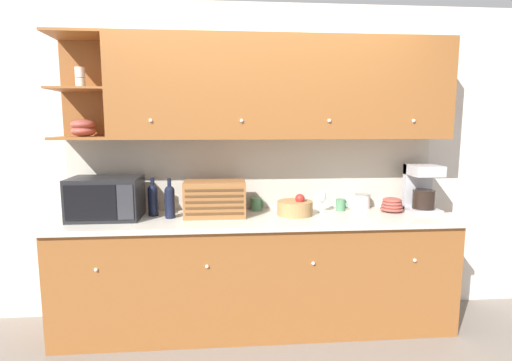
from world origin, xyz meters
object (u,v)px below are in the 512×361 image
(bread_box, at_px, (215,199))
(wine_glass, at_px, (322,197))
(fruit_basket, at_px, (295,208))
(bowl_stack_on_counter, at_px, (392,205))
(mug, at_px, (341,205))
(coffee_maker, at_px, (422,188))
(mug_blue_second, at_px, (257,204))
(second_wine_bottle, at_px, (170,200))
(wine_bottle, at_px, (153,198))
(storage_canister, at_px, (363,201))
(microwave, at_px, (106,198))

(bread_box, xyz_separation_m, wine_glass, (0.87, 0.08, -0.01))
(fruit_basket, xyz_separation_m, bowl_stack_on_counter, (0.82, 0.05, -0.00))
(fruit_basket, bearing_deg, bread_box, 179.41)
(mug, height_order, coffee_maker, coffee_maker)
(wine_glass, bearing_deg, mug, 14.41)
(mug_blue_second, xyz_separation_m, coffee_maker, (1.36, -0.15, 0.14))
(second_wine_bottle, bearing_deg, coffee_maker, 2.19)
(fruit_basket, bearing_deg, wine_glass, 19.34)
(wine_bottle, bearing_deg, bowl_stack_on_counter, -0.57)
(fruit_basket, distance_m, storage_canister, 0.65)
(microwave, distance_m, mug_blue_second, 1.19)
(mug_blue_second, bearing_deg, storage_canister, -0.19)
(fruit_basket, relative_size, bowl_stack_on_counter, 1.50)
(bread_box, height_order, storage_canister, bread_box)
(wine_glass, height_order, mug, wine_glass)
(mug_blue_second, bearing_deg, wine_glass, -13.15)
(wine_glass, bearing_deg, second_wine_bottle, -175.25)
(bread_box, xyz_separation_m, bowl_stack_on_counter, (1.45, 0.05, -0.08))
(microwave, relative_size, wine_bottle, 1.70)
(storage_canister, bearing_deg, microwave, -174.64)
(second_wine_bottle, distance_m, wine_glass, 1.22)
(microwave, height_order, fruit_basket, microwave)
(mug, bearing_deg, storage_canister, 19.50)
(storage_canister, bearing_deg, mug_blue_second, 179.81)
(bowl_stack_on_counter, height_order, coffee_maker, coffee_maker)
(mug, xyz_separation_m, bowl_stack_on_counter, (0.41, -0.07, 0.01))
(second_wine_bottle, height_order, mug_blue_second, second_wine_bottle)
(storage_canister, bearing_deg, bread_box, -171.13)
(storage_canister, bearing_deg, wine_bottle, -175.73)
(wine_bottle, bearing_deg, second_wine_bottle, -32.64)
(wine_glass, xyz_separation_m, bowl_stack_on_counter, (0.58, -0.03, -0.07))
(wine_glass, xyz_separation_m, mug, (0.18, 0.05, -0.08))
(wine_glass, height_order, coffee_maker, coffee_maker)
(mug, bearing_deg, mug_blue_second, 173.68)
(microwave, xyz_separation_m, storage_canister, (2.08, 0.20, -0.10))
(mug_blue_second, distance_m, bowl_stack_on_counter, 1.12)
(second_wine_bottle, bearing_deg, bowl_stack_on_counter, 2.27)
(microwave, relative_size, storage_canister, 4.05)
(mug_blue_second, relative_size, coffee_maker, 0.27)
(coffee_maker, bearing_deg, wine_glass, 178.46)
(fruit_basket, bearing_deg, storage_canister, 18.03)
(fruit_basket, height_order, bowl_stack_on_counter, fruit_basket)
(mug_blue_second, height_order, coffee_maker, coffee_maker)
(wine_bottle, distance_m, storage_canister, 1.75)
(fruit_basket, height_order, wine_glass, wine_glass)
(fruit_basket, distance_m, bowl_stack_on_counter, 0.82)
(microwave, xyz_separation_m, fruit_basket, (1.46, -0.01, -0.10))
(second_wine_bottle, xyz_separation_m, mug_blue_second, (0.69, 0.22, -0.09))
(wine_bottle, xyz_separation_m, mug, (1.53, 0.06, -0.09))
(mug_blue_second, bearing_deg, coffee_maker, -6.10)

